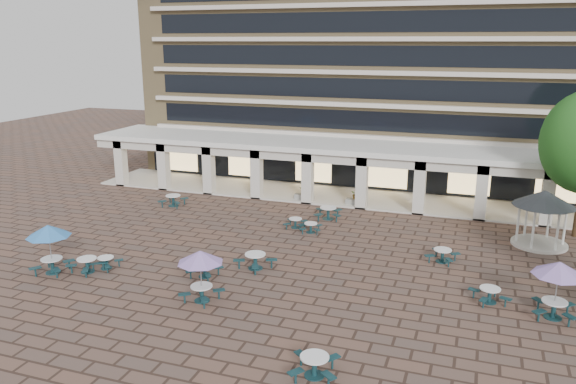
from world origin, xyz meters
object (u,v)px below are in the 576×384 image
Objects in this scene: picnic_table_2 at (314,364)px; planter_left at (304,194)px; gazebo at (544,205)px; picnic_table_1 at (205,269)px; planter_right at (356,199)px; picnic_table_0 at (106,262)px.

planter_left is at bearing 100.27° from picnic_table_2.
picnic_table_2 is 0.55× the size of gazebo.
picnic_table_1 is 1.15× the size of planter_right.
picnic_table_2 is at bearing -21.66° from picnic_table_0.
picnic_table_0 is at bearing -167.21° from picnic_table_1.
picnic_table_2 is 20.23m from gazebo.
gazebo is at bearing 37.77° from picnic_table_1.
picnic_table_0 is 1.01× the size of planter_left.
picnic_table_1 is at bearing 131.57° from picnic_table_2.
gazebo reaches higher than picnic_table_1.
picnic_table_2 reaches higher than picnic_table_0.
picnic_table_0 is 0.74× the size of picnic_table_2.
gazebo is (9.06, 17.97, 2.10)m from picnic_table_2.
picnic_table_2 is 1.36× the size of planter_left.
picnic_table_0 is at bearing 147.91° from picnic_table_2.
planter_left is (-7.63, 22.66, 0.02)m from picnic_table_2.
picnic_table_1 is (5.67, 0.78, 0.04)m from picnic_table_0.
planter_right is (-12.55, 4.69, -2.07)m from gazebo.
planter_right is (10.33, 16.59, 0.14)m from picnic_table_0.
picnic_table_1 is 10.65m from picnic_table_2.
picnic_table_2 is at bearing -81.25° from planter_right.
picnic_table_0 is 0.88× the size of picnic_table_1.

